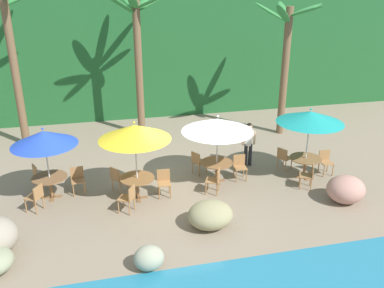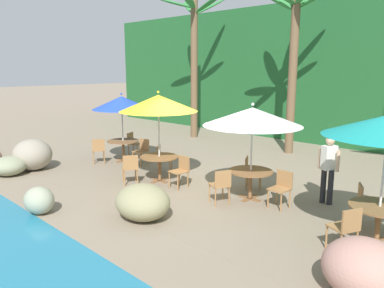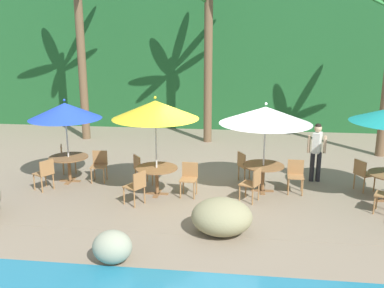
% 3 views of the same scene
% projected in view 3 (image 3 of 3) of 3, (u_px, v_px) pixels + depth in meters
% --- Properties ---
extents(ground_plane, '(120.00, 120.00, 0.00)m').
position_uv_depth(ground_plane, '(214.00, 192.00, 11.35)').
color(ground_plane, gray).
extents(terrace_deck, '(18.00, 5.20, 0.01)m').
position_uv_depth(terrace_deck, '(214.00, 192.00, 11.35)').
color(terrace_deck, gray).
rests_on(terrace_deck, ground).
extents(foliage_backdrop, '(28.00, 2.40, 6.00)m').
position_uv_depth(foliage_backdrop, '(229.00, 60.00, 19.26)').
color(foliage_backdrop, '#1E5628').
rests_on(foliage_backdrop, ground).
extents(rock_seawall, '(17.72, 2.94, 1.00)m').
position_uv_depth(rock_seawall, '(221.00, 226.00, 8.42)').
color(rock_seawall, tan).
rests_on(rock_seawall, ground).
extents(umbrella_blue, '(2.01, 2.01, 2.40)m').
position_uv_depth(umbrella_blue, '(65.00, 111.00, 11.67)').
color(umbrella_blue, silver).
rests_on(umbrella_blue, ground).
extents(dining_table_blue, '(1.10, 1.10, 0.74)m').
position_uv_depth(dining_table_blue, '(69.00, 161.00, 12.03)').
color(dining_table_blue, brown).
rests_on(dining_table_blue, ground).
extents(chair_blue_seaward, '(0.46, 0.47, 0.87)m').
position_uv_depth(chair_blue_seaward, '(99.00, 164.00, 12.12)').
color(chair_blue_seaward, '#9E7042').
rests_on(chair_blue_seaward, ground).
extents(chair_blue_inland, '(0.56, 0.56, 0.87)m').
position_uv_depth(chair_blue_inland, '(66.00, 157.00, 12.82)').
color(chair_blue_inland, '#9E7042').
rests_on(chair_blue_inland, ground).
extents(chair_blue_left, '(0.58, 0.58, 0.87)m').
position_uv_depth(chair_blue_left, '(45.00, 172.00, 11.34)').
color(chair_blue_left, '#9E7042').
rests_on(chair_blue_left, ground).
extents(umbrella_yellow, '(2.21, 2.21, 2.61)m').
position_uv_depth(umbrella_yellow, '(155.00, 110.00, 10.63)').
color(umbrella_yellow, silver).
rests_on(umbrella_yellow, ground).
extents(dining_table_yellow, '(1.10, 1.10, 0.74)m').
position_uv_depth(dining_table_yellow, '(157.00, 172.00, 11.04)').
color(dining_table_yellow, brown).
rests_on(dining_table_yellow, ground).
extents(chair_yellow_seaward, '(0.45, 0.46, 0.87)m').
position_uv_depth(chair_yellow_seaward, '(189.00, 177.00, 11.00)').
color(chair_yellow_seaward, '#9E7042').
rests_on(chair_yellow_seaward, ground).
extents(chair_yellow_inland, '(0.59, 0.59, 0.87)m').
position_uv_depth(chair_yellow_inland, '(141.00, 168.00, 11.74)').
color(chair_yellow_inland, '#9E7042').
rests_on(chair_yellow_inland, ground).
extents(chair_yellow_left, '(0.58, 0.58, 0.87)m').
position_uv_depth(chair_yellow_left, '(137.00, 185.00, 10.36)').
color(chair_yellow_left, '#9E7042').
rests_on(chair_yellow_left, ground).
extents(umbrella_white, '(2.40, 2.40, 2.42)m').
position_uv_depth(umbrella_white, '(266.00, 115.00, 10.89)').
color(umbrella_white, silver).
rests_on(umbrella_white, ground).
extents(dining_table_white, '(1.10, 1.10, 0.74)m').
position_uv_depth(dining_table_white, '(263.00, 169.00, 11.26)').
color(dining_table_white, brown).
rests_on(dining_table_white, ground).
extents(chair_white_seaward, '(0.44, 0.45, 0.87)m').
position_uv_depth(chair_white_seaward, '(296.00, 174.00, 11.22)').
color(chair_white_seaward, '#9E7042').
rests_on(chair_white_seaward, ground).
extents(chair_white_inland, '(0.58, 0.57, 0.87)m').
position_uv_depth(chair_white_inland, '(245.00, 165.00, 12.01)').
color(chair_white_inland, '#9E7042').
rests_on(chair_white_inland, ground).
extents(chair_white_left, '(0.57, 0.56, 0.87)m').
position_uv_depth(chair_white_left, '(253.00, 183.00, 10.54)').
color(chair_white_left, '#9E7042').
rests_on(chair_white_left, ground).
extents(chair_teal_inland, '(0.58, 0.57, 0.87)m').
position_uv_depth(chair_teal_inland, '(363.00, 173.00, 11.30)').
color(chair_teal_inland, '#9E7042').
rests_on(chair_teal_inland, ground).
extents(palm_tree_nearest, '(3.28, 3.23, 6.40)m').
position_uv_depth(palm_tree_nearest, '(80.00, 33.00, 16.25)').
color(palm_tree_nearest, brown).
rests_on(palm_tree_nearest, ground).
extents(palm_tree_second, '(3.05, 3.13, 6.11)m').
position_uv_depth(palm_tree_second, '(209.00, 33.00, 15.76)').
color(palm_tree_second, brown).
rests_on(palm_tree_second, ground).
extents(waiter_in_white, '(0.52, 0.39, 1.70)m').
position_uv_depth(waiter_in_white, '(317.00, 148.00, 11.95)').
color(waiter_in_white, '#232328').
rests_on(waiter_in_white, ground).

